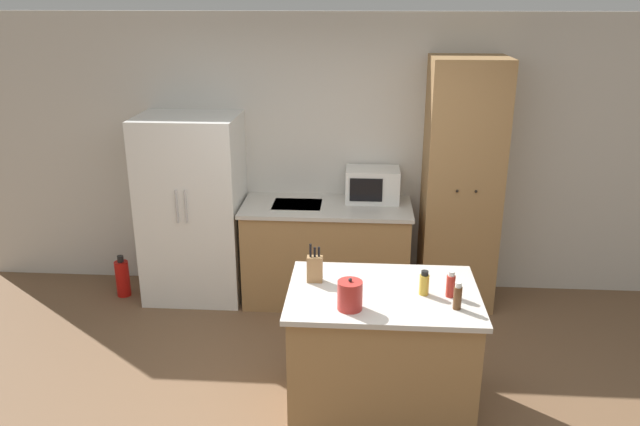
% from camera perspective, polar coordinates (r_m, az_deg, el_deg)
% --- Properties ---
extents(wall_back, '(7.20, 0.06, 2.60)m').
position_cam_1_polar(wall_back, '(5.90, 1.89, 5.26)').
color(wall_back, beige).
rests_on(wall_back, ground_plane).
extents(refrigerator, '(0.90, 0.69, 1.73)m').
position_cam_1_polar(refrigerator, '(5.88, -11.54, 0.39)').
color(refrigerator, white).
rests_on(refrigerator, ground_plane).
extents(back_counter, '(1.54, 0.72, 0.93)m').
position_cam_1_polar(back_counter, '(5.82, 0.60, -3.58)').
color(back_counter, '#9E7547').
rests_on(back_counter, ground_plane).
extents(pantry_cabinet, '(0.65, 0.62, 2.25)m').
position_cam_1_polar(pantry_cabinet, '(5.70, 12.76, 2.44)').
color(pantry_cabinet, '#9E7547').
rests_on(pantry_cabinet, ground_plane).
extents(kitchen_island, '(1.25, 0.89, 0.90)m').
position_cam_1_polar(kitchen_island, '(4.36, 5.61, -12.39)').
color(kitchen_island, '#9E7547').
rests_on(kitchen_island, ground_plane).
extents(microwave, '(0.49, 0.33, 0.30)m').
position_cam_1_polar(microwave, '(5.75, 4.81, 2.59)').
color(microwave, white).
rests_on(microwave, back_counter).
extents(knife_block, '(0.10, 0.06, 0.27)m').
position_cam_1_polar(knife_block, '(4.21, -0.49, -5.08)').
color(knife_block, '#9E7547').
rests_on(knife_block, kitchen_island).
extents(spice_bottle_tall_dark, '(0.06, 0.06, 0.16)m').
position_cam_1_polar(spice_bottle_tall_dark, '(4.10, 9.50, -6.37)').
color(spice_bottle_tall_dark, gold).
rests_on(spice_bottle_tall_dark, kitchen_island).
extents(spice_bottle_short_red, '(0.06, 0.06, 0.18)m').
position_cam_1_polar(spice_bottle_short_red, '(4.11, 11.86, -6.44)').
color(spice_bottle_short_red, '#B2281E').
rests_on(spice_bottle_short_red, kitchen_island).
extents(spice_bottle_amber_oil, '(0.05, 0.05, 0.18)m').
position_cam_1_polar(spice_bottle_amber_oil, '(3.96, 12.47, -7.47)').
color(spice_bottle_amber_oil, '#563319').
rests_on(spice_bottle_amber_oil, kitchen_island).
extents(kettle, '(0.16, 0.16, 0.21)m').
position_cam_1_polar(kettle, '(3.87, 2.75, -7.52)').
color(kettle, '#B72D28').
rests_on(kettle, kitchen_island).
extents(fire_extinguisher, '(0.13, 0.13, 0.41)m').
position_cam_1_polar(fire_extinguisher, '(6.27, -17.60, -5.68)').
color(fire_extinguisher, red).
rests_on(fire_extinguisher, ground_plane).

